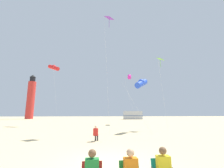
{
  "coord_description": "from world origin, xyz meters",
  "views": [
    {
      "loc": [
        -0.45,
        -6.91,
        2.04
      ],
      "look_at": [
        1.27,
        12.68,
        5.76
      ],
      "focal_mm": 24.91,
      "sensor_mm": 36.0,
      "label": 1
    }
  ],
  "objects_px": {
    "kite_flyer_standing": "(96,133)",
    "rv_van_silver": "(133,115)",
    "kite_tube_blue": "(141,83)",
    "kite_diamond_violet": "(109,23)",
    "kite_tube_magenta": "(129,77)",
    "kite_tube_scarlet": "(54,67)",
    "kite_diamond_lime": "(160,62)",
    "lighthouse_distant": "(31,98)"
  },
  "relations": [
    {
      "from": "kite_flyer_standing",
      "to": "rv_van_silver",
      "type": "distance_m",
      "value": 44.12
    },
    {
      "from": "kite_tube_blue",
      "to": "rv_van_silver",
      "type": "bearing_deg",
      "value": 79.2
    },
    {
      "from": "kite_diamond_violet",
      "to": "rv_van_silver",
      "type": "bearing_deg",
      "value": 73.96
    },
    {
      "from": "kite_flyer_standing",
      "to": "kite_diamond_violet",
      "type": "relative_size",
      "value": 0.09
    },
    {
      "from": "kite_tube_magenta",
      "to": "kite_tube_scarlet",
      "type": "bearing_deg",
      "value": -171.58
    },
    {
      "from": "kite_tube_magenta",
      "to": "rv_van_silver",
      "type": "xyz_separation_m",
      "value": [
        5.84,
        24.16,
        -8.0
      ]
    },
    {
      "from": "kite_diamond_lime",
      "to": "lighthouse_distant",
      "type": "bearing_deg",
      "value": 129.81
    },
    {
      "from": "kite_tube_scarlet",
      "to": "rv_van_silver",
      "type": "bearing_deg",
      "value": 52.32
    },
    {
      "from": "kite_flyer_standing",
      "to": "kite_tube_scarlet",
      "type": "xyz_separation_m",
      "value": [
        -8.1,
        16.08,
        9.69
      ]
    },
    {
      "from": "kite_tube_scarlet",
      "to": "rv_van_silver",
      "type": "distance_m",
      "value": 34.41
    },
    {
      "from": "kite_diamond_violet",
      "to": "kite_tube_blue",
      "type": "relative_size",
      "value": 2.1
    },
    {
      "from": "rv_van_silver",
      "to": "kite_tube_magenta",
      "type": "bearing_deg",
      "value": -103.69
    },
    {
      "from": "kite_tube_magenta",
      "to": "rv_van_silver",
      "type": "relative_size",
      "value": 1.57
    },
    {
      "from": "kite_diamond_violet",
      "to": "kite_tube_scarlet",
      "type": "distance_m",
      "value": 15.28
    },
    {
      "from": "rv_van_silver",
      "to": "kite_tube_scarlet",
      "type": "bearing_deg",
      "value": -127.78
    },
    {
      "from": "kite_diamond_violet",
      "to": "kite_diamond_lime",
      "type": "height_order",
      "value": "kite_diamond_violet"
    },
    {
      "from": "kite_tube_magenta",
      "to": "kite_tube_blue",
      "type": "xyz_separation_m",
      "value": [
        -1.18,
        -12.65,
        -3.83
      ]
    },
    {
      "from": "kite_tube_magenta",
      "to": "kite_diamond_lime",
      "type": "height_order",
      "value": "kite_tube_magenta"
    },
    {
      "from": "kite_tube_magenta",
      "to": "rv_van_silver",
      "type": "distance_m",
      "value": 26.11
    },
    {
      "from": "kite_tube_blue",
      "to": "lighthouse_distant",
      "type": "relative_size",
      "value": 0.37
    },
    {
      "from": "kite_tube_scarlet",
      "to": "lighthouse_distant",
      "type": "bearing_deg",
      "value": 117.7
    },
    {
      "from": "kite_flyer_standing",
      "to": "lighthouse_distant",
      "type": "bearing_deg",
      "value": -51.46
    },
    {
      "from": "kite_tube_magenta",
      "to": "kite_flyer_standing",
      "type": "bearing_deg",
      "value": -109.26
    },
    {
      "from": "lighthouse_distant",
      "to": "kite_tube_blue",
      "type": "bearing_deg",
      "value": -54.84
    },
    {
      "from": "kite_tube_blue",
      "to": "kite_flyer_standing",
      "type": "bearing_deg",
      "value": -132.96
    },
    {
      "from": "kite_flyer_standing",
      "to": "lighthouse_distant",
      "type": "relative_size",
      "value": 0.07
    },
    {
      "from": "kite_diamond_lime",
      "to": "kite_tube_magenta",
      "type": "bearing_deg",
      "value": 103.1
    },
    {
      "from": "kite_diamond_lime",
      "to": "kite_tube_blue",
      "type": "distance_m",
      "value": 5.63
    },
    {
      "from": "kite_tube_scarlet",
      "to": "kite_tube_blue",
      "type": "xyz_separation_m",
      "value": [
        13.29,
        -10.51,
        -4.75
      ]
    },
    {
      "from": "kite_diamond_violet",
      "to": "rv_van_silver",
      "type": "xyz_separation_m",
      "value": [
        10.99,
        38.24,
        -10.92
      ]
    },
    {
      "from": "lighthouse_distant",
      "to": "rv_van_silver",
      "type": "xyz_separation_m",
      "value": [
        37.55,
        -6.52,
        -6.45
      ]
    },
    {
      "from": "kite_tube_magenta",
      "to": "kite_tube_scarlet",
      "type": "relative_size",
      "value": 0.92
    },
    {
      "from": "kite_diamond_violet",
      "to": "kite_tube_scarlet",
      "type": "height_order",
      "value": "kite_diamond_violet"
    },
    {
      "from": "kite_diamond_lime",
      "to": "rv_van_silver",
      "type": "height_order",
      "value": "kite_diamond_lime"
    },
    {
      "from": "kite_diamond_violet",
      "to": "lighthouse_distant",
      "type": "bearing_deg",
      "value": 120.67
    },
    {
      "from": "kite_flyer_standing",
      "to": "rv_van_silver",
      "type": "bearing_deg",
      "value": -94.91
    },
    {
      "from": "kite_diamond_lime",
      "to": "rv_van_silver",
      "type": "bearing_deg",
      "value": 84.23
    },
    {
      "from": "kite_tube_blue",
      "to": "rv_van_silver",
      "type": "relative_size",
      "value": 0.97
    },
    {
      "from": "kite_diamond_lime",
      "to": "lighthouse_distant",
      "type": "height_order",
      "value": "lighthouse_distant"
    },
    {
      "from": "lighthouse_distant",
      "to": "kite_flyer_standing",
      "type": "bearing_deg",
      "value": -62.62
    },
    {
      "from": "kite_tube_blue",
      "to": "lighthouse_distant",
      "type": "bearing_deg",
      "value": 125.16
    },
    {
      "from": "kite_tube_blue",
      "to": "kite_tube_scarlet",
      "type": "bearing_deg",
      "value": 141.67
    }
  ]
}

